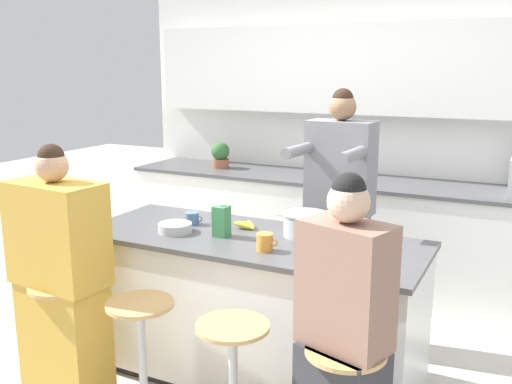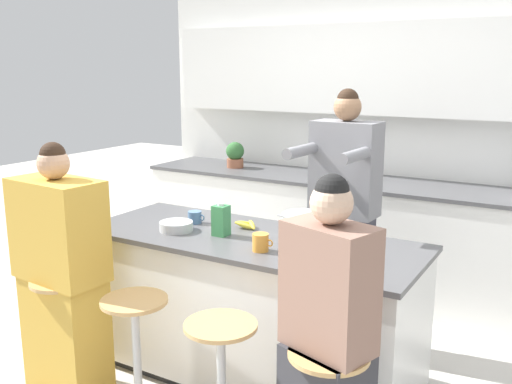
{
  "view_description": "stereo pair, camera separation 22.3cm",
  "coord_description": "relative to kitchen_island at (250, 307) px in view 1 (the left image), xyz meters",
  "views": [
    {
      "loc": [
        1.45,
        -2.81,
        1.84
      ],
      "look_at": [
        0.0,
        0.08,
        1.13
      ],
      "focal_mm": 40.0,
      "sensor_mm": 36.0,
      "label": 1
    },
    {
      "loc": [
        1.64,
        -2.71,
        1.84
      ],
      "look_at": [
        0.0,
        0.08,
        1.13
      ],
      "focal_mm": 40.0,
      "sensor_mm": 36.0,
      "label": 2
    }
  ],
  "objects": [
    {
      "name": "coffee_cup_near",
      "position": [
        -0.45,
        0.08,
        0.47
      ],
      "size": [
        0.12,
        0.09,
        0.08
      ],
      "color": "#4C7099",
      "rests_on": "kitchen_island"
    },
    {
      "name": "potted_plant",
      "position": [
        -1.16,
        1.66,
        0.61
      ],
      "size": [
        0.17,
        0.17,
        0.24
      ],
      "color": "#93563D",
      "rests_on": "back_counter"
    },
    {
      "name": "fruit_bowl",
      "position": [
        0.65,
        -0.06,
        0.47
      ],
      "size": [
        0.2,
        0.2,
        0.06
      ],
      "color": "#B7BABC",
      "rests_on": "kitchen_island"
    },
    {
      "name": "cooking_pot",
      "position": [
        0.28,
        0.16,
        0.5
      ],
      "size": [
        0.35,
        0.26,
        0.14
      ],
      "color": "#B7BABC",
      "rests_on": "kitchen_island"
    },
    {
      "name": "person_wrapped_blanket",
      "position": [
        -0.82,
        -0.67,
        0.23
      ],
      "size": [
        0.56,
        0.33,
        1.45
      ],
      "rotation": [
        0.0,
        0.0,
        -0.08
      ],
      "color": "gold",
      "rests_on": "ground_plane"
    },
    {
      "name": "back_counter",
      "position": [
        0.0,
        1.66,
        0.02
      ],
      "size": [
        3.77,
        0.68,
        0.94
      ],
      "color": "white",
      "rests_on": "ground_plane"
    },
    {
      "name": "bar_stool_center_left",
      "position": [
        -0.27,
        -0.69,
        -0.09
      ],
      "size": [
        0.38,
        0.38,
        0.69
      ],
      "color": "tan",
      "rests_on": "ground_plane"
    },
    {
      "name": "banana_bunch",
      "position": [
        -0.1,
        0.14,
        0.46
      ],
      "size": [
        0.16,
        0.12,
        0.05
      ],
      "color": "yellow",
      "rests_on": "kitchen_island"
    },
    {
      "name": "bar_stool_leftmost",
      "position": [
        -0.81,
        -0.68,
        -0.09
      ],
      "size": [
        0.38,
        0.38,
        0.69
      ],
      "color": "tan",
      "rests_on": "ground_plane"
    },
    {
      "name": "mixing_bowl_steel",
      "position": [
        -0.44,
        -0.12,
        0.46
      ],
      "size": [
        0.2,
        0.2,
        0.06
      ],
      "color": "#B7BABC",
      "rests_on": "kitchen_island"
    },
    {
      "name": "juice_carton",
      "position": [
        -0.15,
        -0.06,
        0.53
      ],
      "size": [
        0.08,
        0.08,
        0.19
      ],
      "color": "#38844C",
      "rests_on": "kitchen_island"
    },
    {
      "name": "wall_back",
      "position": [
        0.0,
        1.99,
        1.1
      ],
      "size": [
        4.07,
        0.22,
        2.7
      ],
      "color": "silver",
      "rests_on": "ground_plane"
    },
    {
      "name": "kitchen_island",
      "position": [
        0.0,
        0.0,
        0.0
      ],
      "size": [
        2.02,
        0.79,
        0.88
      ],
      "color": "black",
      "rests_on": "ground_plane"
    },
    {
      "name": "ground_plane",
      "position": [
        0.0,
        0.0,
        -0.45
      ],
      "size": [
        16.0,
        16.0,
        0.0
      ],
      "primitive_type": "plane",
      "color": "beige"
    },
    {
      "name": "coffee_cup_far",
      "position": [
        0.19,
        -0.19,
        0.48
      ],
      "size": [
        0.12,
        0.09,
        0.1
      ],
      "color": "orange",
      "rests_on": "kitchen_island"
    },
    {
      "name": "person_seated_near",
      "position": [
        0.79,
        -0.67,
        0.21
      ],
      "size": [
        0.42,
        0.35,
        1.43
      ],
      "rotation": [
        0.0,
        0.0,
        -0.3
      ],
      "color": "#333338",
      "rests_on": "ground_plane"
    },
    {
      "name": "person_cooking",
      "position": [
        0.31,
        0.67,
        0.4
      ],
      "size": [
        0.45,
        0.57,
        1.71
      ],
      "rotation": [
        0.0,
        0.0,
        -0.05
      ],
      "color": "#383842",
      "rests_on": "ground_plane"
    }
  ]
}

